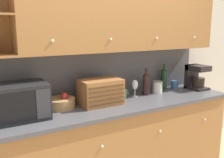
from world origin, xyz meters
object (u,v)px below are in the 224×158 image
(mug, at_px, (174,84))
(coffee_maker, at_px, (196,77))
(microwave, at_px, (16,102))
(mug_blue_second, at_px, (124,93))
(wine_glass, at_px, (135,85))
(second_wine_bottle, at_px, (146,83))
(storage_canister, at_px, (157,87))
(wine_bottle, at_px, (164,78))
(bread_box, at_px, (101,92))
(fruit_basket, at_px, (61,103))

(mug, xyz_separation_m, coffee_maker, (0.22, -0.17, 0.11))
(microwave, xyz_separation_m, mug_blue_second, (1.21, 0.12, -0.11))
(mug_blue_second, distance_m, coffee_maker, 1.10)
(wine_glass, xyz_separation_m, coffee_maker, (0.95, -0.07, 0.03))
(second_wine_bottle, bearing_deg, coffee_maker, -5.51)
(second_wine_bottle, xyz_separation_m, mug, (0.56, 0.09, -0.10))
(wine_glass, relative_size, second_wine_bottle, 0.62)
(storage_canister, bearing_deg, second_wine_bottle, -176.93)
(microwave, xyz_separation_m, wine_glass, (1.35, 0.10, -0.02))
(mug_blue_second, distance_m, wine_bottle, 0.71)
(microwave, xyz_separation_m, wine_bottle, (1.90, 0.21, -0.01))
(mug_blue_second, bearing_deg, second_wine_bottle, -4.07)
(bread_box, bearing_deg, fruit_basket, 166.11)
(wine_bottle, bearing_deg, wine_glass, -168.49)
(second_wine_bottle, distance_m, storage_canister, 0.20)
(wine_glass, bearing_deg, mug, 7.41)
(fruit_basket, bearing_deg, mug_blue_second, 0.15)
(bread_box, relative_size, second_wine_bottle, 1.33)
(second_wine_bottle, bearing_deg, mug, 9.52)
(coffee_maker, bearing_deg, mug, 142.72)
(second_wine_bottle, bearing_deg, wine_bottle, 16.24)
(fruit_basket, relative_size, mug_blue_second, 2.85)
(storage_canister, bearing_deg, mug_blue_second, 178.59)
(wine_glass, bearing_deg, fruit_basket, 178.67)
(mug_blue_second, relative_size, coffee_maker, 0.32)
(microwave, distance_m, fruit_basket, 0.47)
(microwave, height_order, fruit_basket, microwave)
(mug_blue_second, relative_size, wine_bottle, 0.31)
(fruit_basket, bearing_deg, mug, 2.57)
(storage_canister, bearing_deg, microwave, -176.43)
(fruit_basket, distance_m, wine_bottle, 1.46)
(fruit_basket, xyz_separation_m, second_wine_bottle, (1.08, -0.02, 0.10))
(microwave, xyz_separation_m, coffee_maker, (2.30, 0.02, 0.00))
(microwave, relative_size, coffee_maker, 1.68)
(second_wine_bottle, bearing_deg, microwave, -176.36)
(second_wine_bottle, bearing_deg, bread_box, -173.11)
(mug, distance_m, coffee_maker, 0.30)
(fruit_basket, xyz_separation_m, bread_box, (0.41, -0.10, 0.08))
(mug, bearing_deg, coffee_maker, -37.28)
(bread_box, relative_size, mug, 4.32)
(mug, bearing_deg, mug_blue_second, -175.32)
(wine_bottle, distance_m, mug, 0.20)
(mug_blue_second, height_order, storage_canister, storage_canister)
(mug, bearing_deg, second_wine_bottle, -170.48)
(microwave, bearing_deg, wine_bottle, 6.23)
(microwave, distance_m, wine_glass, 1.36)
(storage_canister, relative_size, mug, 1.46)
(mug_blue_second, height_order, wine_bottle, wine_bottle)
(coffee_maker, bearing_deg, wine_glass, 175.51)
(bread_box, bearing_deg, mug, 8.09)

